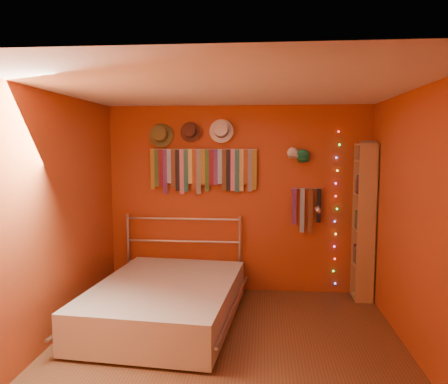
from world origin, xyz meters
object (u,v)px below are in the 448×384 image
(reading_lamp, at_px, (318,210))
(bookshelf, at_px, (367,221))
(tie_rack, at_px, (203,168))
(bed, at_px, (166,301))

(reading_lamp, bearing_deg, bookshelf, 3.17)
(tie_rack, relative_size, bookshelf, 0.72)
(bookshelf, bearing_deg, bed, -157.97)
(tie_rack, xyz_separation_m, bed, (-0.27, -1.12, -1.43))
(bed, bearing_deg, reading_lamp, 32.67)
(tie_rack, distance_m, bed, 1.84)
(tie_rack, xyz_separation_m, bookshelf, (2.13, -0.15, -0.65))
(tie_rack, height_order, bed, tie_rack)
(reading_lamp, xyz_separation_m, bookshelf, (0.63, 0.03, -0.14))
(bookshelf, distance_m, bed, 2.70)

